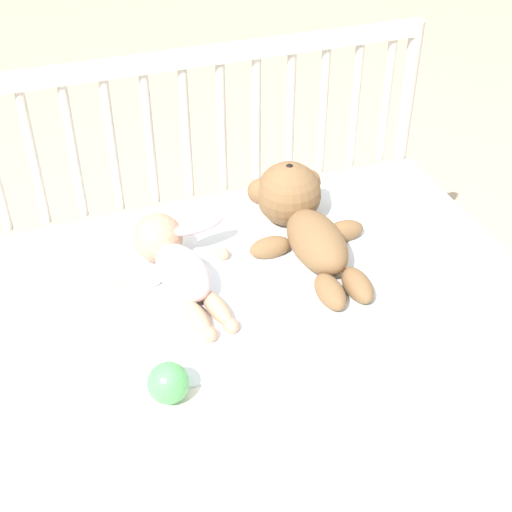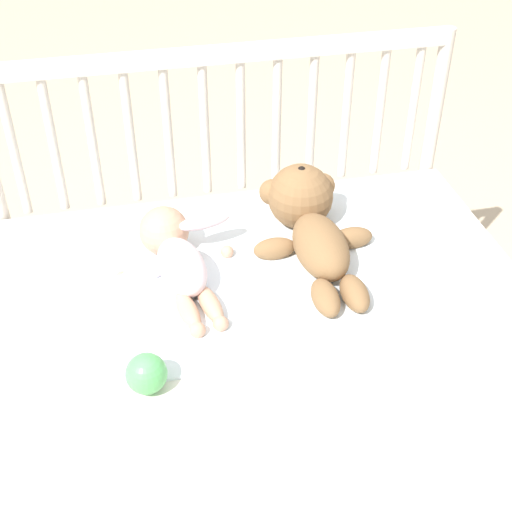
# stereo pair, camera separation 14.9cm
# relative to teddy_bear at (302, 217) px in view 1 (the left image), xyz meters

# --- Properties ---
(ground_plane) EXTENTS (12.00, 12.00, 0.00)m
(ground_plane) POSITION_rel_teddy_bear_xyz_m (-0.15, -0.10, -0.62)
(ground_plane) COLOR #C6B293
(crib_mattress) EXTENTS (1.13, 0.70, 0.55)m
(crib_mattress) POSITION_rel_teddy_bear_xyz_m (-0.15, -0.10, -0.34)
(crib_mattress) COLOR white
(crib_mattress) RESTS_ON ground_plane
(crib_rail) EXTENTS (1.13, 0.04, 0.93)m
(crib_rail) POSITION_rel_teddy_bear_xyz_m (-0.15, 0.27, 0.04)
(crib_rail) COLOR beige
(crib_rail) RESTS_ON ground_plane
(blanket) EXTENTS (0.81, 0.54, 0.01)m
(blanket) POSITION_rel_teddy_bear_xyz_m (-0.13, -0.08, -0.06)
(blanket) COLOR white
(blanket) RESTS_ON crib_mattress
(teddy_bear) EXTENTS (0.28, 0.43, 0.15)m
(teddy_bear) POSITION_rel_teddy_bear_xyz_m (0.00, 0.00, 0.00)
(teddy_bear) COLOR olive
(teddy_bear) RESTS_ON crib_mattress
(baby) EXTENTS (0.28, 0.36, 0.11)m
(baby) POSITION_rel_teddy_bear_xyz_m (-0.31, -0.04, -0.02)
(baby) COLOR white
(baby) RESTS_ON crib_mattress
(toy_ball) EXTENTS (0.07, 0.07, 0.07)m
(toy_ball) POSITION_rel_teddy_bear_xyz_m (-0.40, -0.36, -0.03)
(toy_ball) COLOR #59BF66
(toy_ball) RESTS_ON crib_mattress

